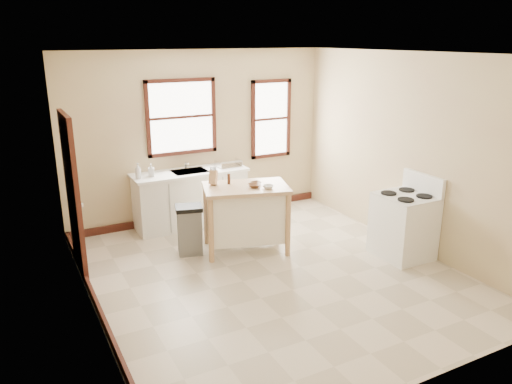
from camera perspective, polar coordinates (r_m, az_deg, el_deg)
floor at (r=6.65m, az=1.92°, el=-9.34°), size 5.00×5.00×0.00m
ceiling at (r=5.95m, az=2.20°, el=15.54°), size 5.00×5.00×0.00m
wall_back at (r=8.36m, az=-6.51°, el=6.29°), size 4.50×0.04×2.80m
wall_left at (r=5.44m, az=-19.01°, el=-0.58°), size 0.04×5.00×2.80m
wall_right at (r=7.50m, az=17.21°, el=4.35°), size 0.04×5.00×2.80m
window_main at (r=8.18m, az=-8.52°, el=8.46°), size 1.17×0.06×1.22m
window_side at (r=8.88m, az=1.71°, el=8.35°), size 0.77×0.06×1.37m
door_left at (r=6.78m, az=-20.19°, el=-0.34°), size 0.06×0.90×2.10m
baseboard_back at (r=8.69m, az=-6.14°, el=-2.45°), size 4.50×0.04×0.12m
baseboard_left at (r=5.97m, az=-17.44°, el=-12.86°), size 0.04×5.00×0.12m
sink_counter at (r=8.22m, az=-7.47°, el=-0.71°), size 1.86×0.62×0.92m
faucet at (r=8.23m, az=-8.06°, el=3.41°), size 0.03×0.03×0.22m
soap_bottle_a at (r=7.77m, az=-13.34°, el=2.36°), size 0.12×0.12×0.24m
soap_bottle_b at (r=7.86m, az=-11.89°, el=2.48°), size 0.11×0.12×0.20m
dish_rack at (r=8.29m, az=-3.18°, el=3.23°), size 0.42×0.33×0.10m
kitchen_island at (r=7.19m, az=-1.16°, el=-3.01°), size 1.35×1.06×0.97m
knife_block at (r=7.10m, az=-4.90°, el=1.62°), size 0.14×0.14×0.20m
pepper_grinder at (r=7.12m, az=-3.13°, el=1.50°), size 0.05×0.05×0.15m
bowl_a at (r=6.98m, az=-0.22°, el=0.73°), size 0.24×0.24×0.04m
bowl_b at (r=7.12m, az=-0.01°, el=1.04°), size 0.15×0.15×0.04m
bowl_c at (r=6.92m, az=1.42°, el=0.59°), size 0.17×0.17×0.05m
trash_bin at (r=7.17m, az=-7.59°, el=-4.31°), size 0.44×0.40×0.72m
gas_stove at (r=7.25m, az=16.58°, el=-2.74°), size 0.73×0.73×1.17m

